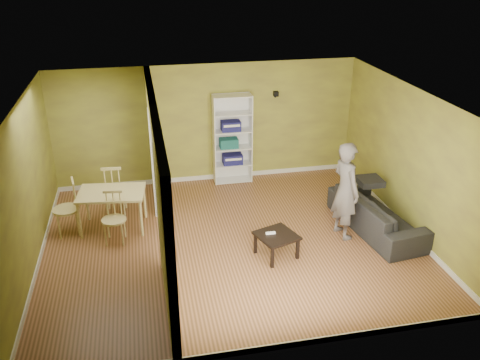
{
  "coord_description": "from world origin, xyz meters",
  "views": [
    {
      "loc": [
        -1.4,
        -7.62,
        4.77
      ],
      "look_at": [
        0.2,
        0.2,
        1.1
      ],
      "focal_mm": 38.0,
      "sensor_mm": 36.0,
      "label": 1
    }
  ],
  "objects_px": {
    "coffee_table": "(277,238)",
    "chair_far": "(114,188)",
    "person": "(346,182)",
    "dining_table": "(112,196)",
    "chair_left": "(66,208)",
    "chair_near": "(114,218)",
    "bookshelf": "(232,138)",
    "sofa": "(377,209)"
  },
  "relations": [
    {
      "from": "sofa",
      "to": "person",
      "type": "height_order",
      "value": "person"
    },
    {
      "from": "bookshelf",
      "to": "chair_left",
      "type": "relative_size",
      "value": 1.9
    },
    {
      "from": "coffee_table",
      "to": "chair_left",
      "type": "xyz_separation_m",
      "value": [
        -3.51,
        1.48,
        0.17
      ]
    },
    {
      "from": "sofa",
      "to": "chair_far",
      "type": "distance_m",
      "value": 4.99
    },
    {
      "from": "coffee_table",
      "to": "dining_table",
      "type": "height_order",
      "value": "dining_table"
    },
    {
      "from": "bookshelf",
      "to": "chair_far",
      "type": "xyz_separation_m",
      "value": [
        -2.52,
        -1.06,
        -0.46
      ]
    },
    {
      "from": "person",
      "to": "dining_table",
      "type": "relative_size",
      "value": 1.77
    },
    {
      "from": "dining_table",
      "to": "chair_left",
      "type": "xyz_separation_m",
      "value": [
        -0.81,
        -0.05,
        -0.14
      ]
    },
    {
      "from": "person",
      "to": "bookshelf",
      "type": "xyz_separation_m",
      "value": [
        -1.51,
        2.76,
        -0.06
      ]
    },
    {
      "from": "chair_left",
      "to": "chair_near",
      "type": "xyz_separation_m",
      "value": [
        0.84,
        -0.47,
        -0.05
      ]
    },
    {
      "from": "chair_near",
      "to": "sofa",
      "type": "bearing_deg",
      "value": 0.89
    },
    {
      "from": "sofa",
      "to": "chair_near",
      "type": "relative_size",
      "value": 2.35
    },
    {
      "from": "bookshelf",
      "to": "chair_far",
      "type": "bearing_deg",
      "value": -157.16
    },
    {
      "from": "bookshelf",
      "to": "dining_table",
      "type": "relative_size",
      "value": 1.67
    },
    {
      "from": "chair_left",
      "to": "chair_near",
      "type": "bearing_deg",
      "value": 50.39
    },
    {
      "from": "dining_table",
      "to": "chair_far",
      "type": "relative_size",
      "value": 1.13
    },
    {
      "from": "bookshelf",
      "to": "coffee_table",
      "type": "relative_size",
      "value": 3.21
    },
    {
      "from": "sofa",
      "to": "coffee_table",
      "type": "height_order",
      "value": "sofa"
    },
    {
      "from": "dining_table",
      "to": "chair_far",
      "type": "height_order",
      "value": "chair_far"
    },
    {
      "from": "person",
      "to": "dining_table",
      "type": "height_order",
      "value": "person"
    },
    {
      "from": "sofa",
      "to": "dining_table",
      "type": "xyz_separation_m",
      "value": [
        -4.74,
        1.03,
        0.24
      ]
    },
    {
      "from": "person",
      "to": "bookshelf",
      "type": "distance_m",
      "value": 3.15
    },
    {
      "from": "person",
      "to": "bookshelf",
      "type": "bearing_deg",
      "value": 16.74
    },
    {
      "from": "coffee_table",
      "to": "chair_left",
      "type": "bearing_deg",
      "value": 157.18
    },
    {
      "from": "sofa",
      "to": "person",
      "type": "xyz_separation_m",
      "value": [
        -0.68,
        -0.06,
        0.63
      ]
    },
    {
      "from": "chair_near",
      "to": "chair_far",
      "type": "bearing_deg",
      "value": 97.2
    },
    {
      "from": "dining_table",
      "to": "chair_left",
      "type": "bearing_deg",
      "value": -176.7
    },
    {
      "from": "sofa",
      "to": "chair_left",
      "type": "height_order",
      "value": "chair_left"
    },
    {
      "from": "dining_table",
      "to": "chair_far",
      "type": "distance_m",
      "value": 0.62
    },
    {
      "from": "coffee_table",
      "to": "chair_far",
      "type": "bearing_deg",
      "value": 141.43
    },
    {
      "from": "chair_near",
      "to": "chair_far",
      "type": "height_order",
      "value": "chair_far"
    },
    {
      "from": "sofa",
      "to": "coffee_table",
      "type": "distance_m",
      "value": 2.1
    },
    {
      "from": "sofa",
      "to": "bookshelf",
      "type": "distance_m",
      "value": 3.52
    },
    {
      "from": "chair_far",
      "to": "sofa",
      "type": "bearing_deg",
      "value": 165.08
    },
    {
      "from": "bookshelf",
      "to": "coffee_table",
      "type": "xyz_separation_m",
      "value": [
        0.15,
        -3.19,
        -0.64
      ]
    },
    {
      "from": "dining_table",
      "to": "chair_near",
      "type": "xyz_separation_m",
      "value": [
        0.03,
        -0.52,
        -0.19
      ]
    },
    {
      "from": "dining_table",
      "to": "chair_left",
      "type": "distance_m",
      "value": 0.83
    },
    {
      "from": "dining_table",
      "to": "chair_left",
      "type": "height_order",
      "value": "chair_left"
    },
    {
      "from": "dining_table",
      "to": "chair_far",
      "type": "bearing_deg",
      "value": 87.47
    },
    {
      "from": "dining_table",
      "to": "bookshelf",
      "type": "bearing_deg",
      "value": 33.21
    },
    {
      "from": "sofa",
      "to": "chair_left",
      "type": "relative_size",
      "value": 2.11
    },
    {
      "from": "sofa",
      "to": "dining_table",
      "type": "height_order",
      "value": "sofa"
    }
  ]
}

